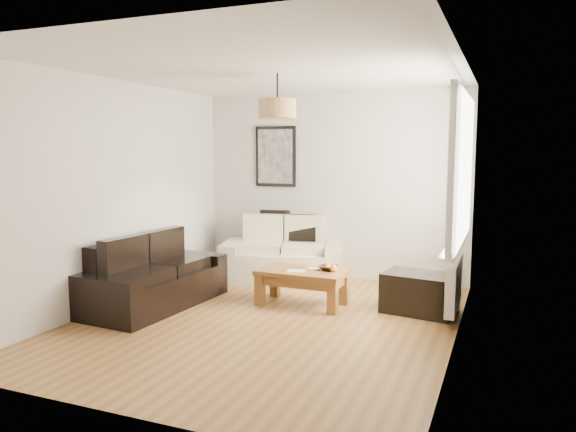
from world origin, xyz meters
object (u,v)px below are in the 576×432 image
at_px(loveseat_cream, 283,250).
at_px(coffee_table, 302,287).
at_px(sofa_leather, 155,273).
at_px(ottoman, 420,293).

relative_size(loveseat_cream, coffee_table, 1.64).
xyz_separation_m(loveseat_cream, sofa_leather, (-0.88, -1.74, -0.03)).
xyz_separation_m(loveseat_cream, ottoman, (2.00, -0.87, -0.19)).
distance_m(loveseat_cream, sofa_leather, 1.95).
bearing_deg(ottoman, coffee_table, -171.12).
distance_m(loveseat_cream, coffee_table, 1.30).
bearing_deg(coffee_table, loveseat_cream, 122.43).
xyz_separation_m(sofa_leather, coffee_table, (1.57, 0.66, -0.17)).
relative_size(coffee_table, ottoman, 1.31).
bearing_deg(ottoman, sofa_leather, -163.19).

